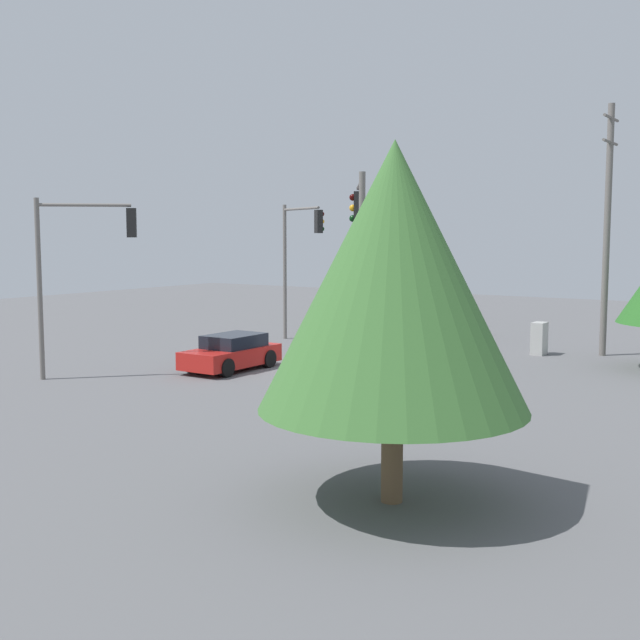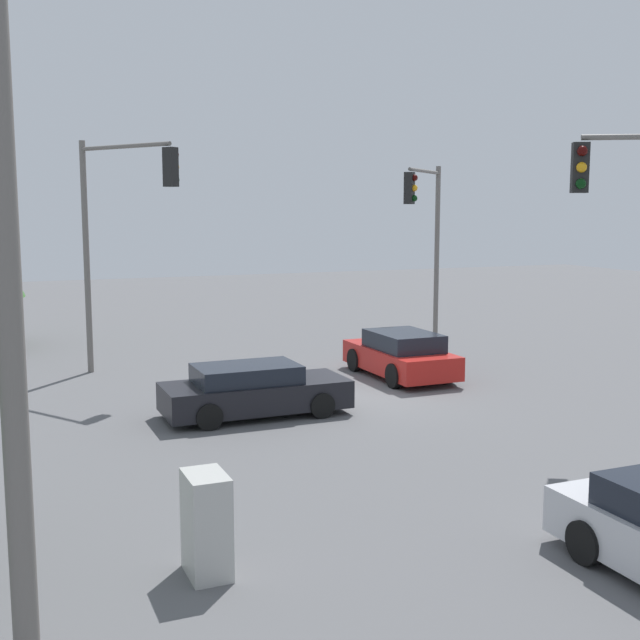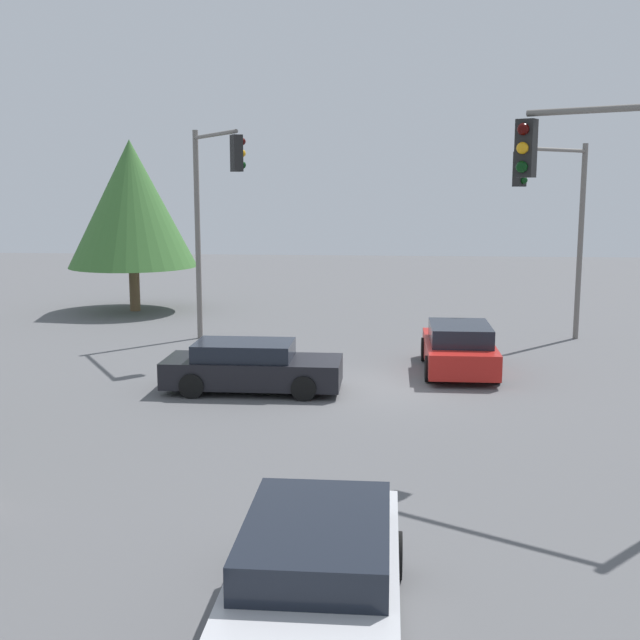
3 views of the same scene
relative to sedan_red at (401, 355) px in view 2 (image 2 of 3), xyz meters
The scene contains 7 objects.
ground_plane 3.14m from the sedan_red, 51.64° to the right, with size 80.00×80.00×0.00m, color #5B5B5E.
sedan_red is the anchor object (origin of this frame).
sedan_dark 5.98m from the sedan_red, 64.44° to the right, with size 1.88×4.43×1.26m.
traffic_signal_main 6.76m from the sedan_red, 142.55° to the left, with size 2.52×2.73×6.50m.
traffic_signal_cross 9.17m from the sedan_red, 112.59° to the right, with size 3.34×2.29×6.93m.
utility_pole_tall 16.80m from the sedan_red, 43.16° to the right, with size 2.20×0.28×10.66m.
electrical_cabinet 13.52m from the sedan_red, 39.59° to the right, with size 0.80×0.53×1.41m, color #B2B2AD.
Camera 2 is at (18.61, -8.78, 4.90)m, focal length 45.00 mm.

